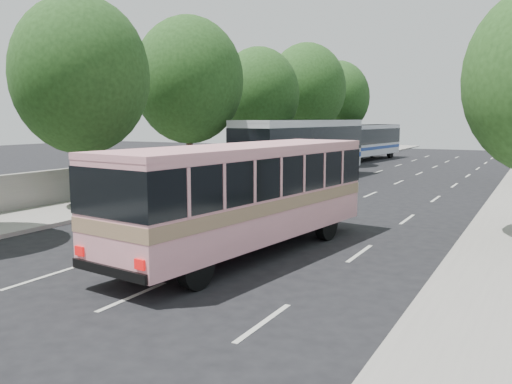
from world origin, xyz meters
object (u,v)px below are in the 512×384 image
Objects in this scene: white_pickup at (313,175)px; pink_taxi at (214,218)px; pink_bus at (245,187)px; tour_coach_rear at (367,139)px; tour_coach_front at (303,144)px.

pink_taxi is at bearing -87.77° from white_pickup.
tour_coach_rear is at bearing 108.71° from pink_bus.
pink_bus is 13.68m from white_pickup.
white_pickup is at bearing -73.69° from tour_coach_rear.
white_pickup is at bearing 95.46° from pink_taxi.
tour_coach_rear is (-5.87, 35.43, 1.13)m from pink_taxi.
tour_coach_front is at bearing -79.03° from tour_coach_rear.
pink_bus is 1.85m from pink_taxi.
white_pickup is (-3.30, 13.24, -1.04)m from pink_bus.
tour_coach_front reaches higher than white_pickup.
pink_bus is at bearing -24.63° from pink_taxi.
pink_bus is at bearing -82.37° from white_pickup.
tour_coach_front reaches higher than tour_coach_rear.
tour_coach_front is (-5.80, 17.64, 0.32)m from pink_bus.
pink_taxi is (-1.38, 0.54, -1.10)m from pink_bus.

